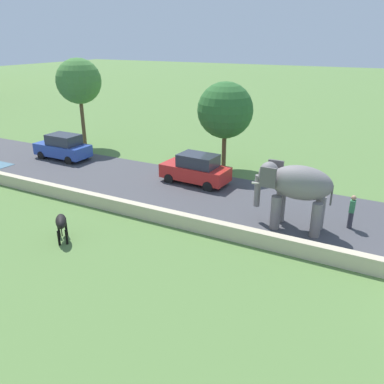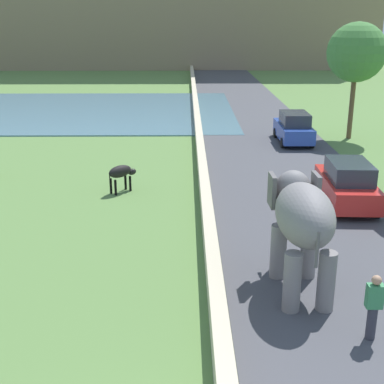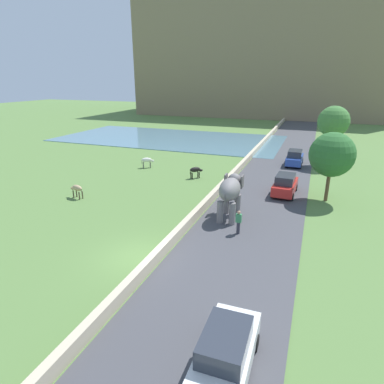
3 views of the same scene
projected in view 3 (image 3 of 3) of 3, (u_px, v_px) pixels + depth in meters
name	position (u px, v px, depth m)	size (l,w,h in m)	color
ground_plane	(138.00, 257.00, 18.25)	(220.00, 220.00, 0.00)	#567A3D
road_surface	(275.00, 173.00, 34.21)	(7.00, 120.00, 0.06)	#424247
barrier_wall	(235.00, 172.00, 33.61)	(0.40, 110.00, 0.67)	beige
lake	(170.00, 138.00, 53.80)	(36.00, 18.00, 0.08)	slate
hill_distant	(266.00, 60.00, 86.09)	(64.00, 28.00, 27.65)	#897556
elephant	(230.00, 191.00, 22.68)	(1.47, 3.48, 2.99)	slate
person_beside_elephant	(238.00, 222.00, 20.61)	(0.36, 0.22, 1.63)	#33333D
car_red	(285.00, 185.00, 27.73)	(1.94, 4.07, 1.80)	red
car_white	(226.00, 351.00, 10.82)	(1.85, 4.03, 1.80)	white
car_blue	(295.00, 158.00, 36.97)	(1.82, 4.01, 1.80)	#2D4CA8
cow_black	(196.00, 170.00, 32.30)	(1.21, 1.22, 1.15)	black
cow_white	(147.00, 160.00, 36.10)	(1.35, 1.04, 1.15)	silver
cow_tan	(77.00, 189.00, 26.93)	(1.42, 0.69, 1.15)	tan
tree_near	(332.00, 155.00, 25.37)	(3.49, 3.49, 5.58)	brown
tree_mid	(334.00, 122.00, 35.59)	(3.36, 3.36, 6.66)	brown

